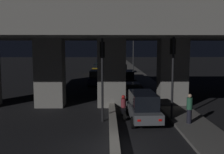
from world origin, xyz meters
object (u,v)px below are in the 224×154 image
traffic_light_left_of_median (102,65)px  car_white_fourth (121,72)px  traffic_light_right_of_median (173,63)px  motorcycle_black_filtering_near (123,108)px  car_grey_lead (143,106)px  car_silver_fourth_oncoming (101,62)px  motorcycle_blue_filtering_mid (117,89)px  car_black_third (127,78)px  car_grey_fifth (120,69)px  street_lamp (132,45)px  car_taxi_yellow_second_oncoming (98,69)px  car_dark_blue_lead_oncoming (97,77)px  pedestrian_on_sidewalk (189,108)px  motorcycle_red_filtering_far (115,79)px  car_silver_second (130,90)px  car_dark_green_third_oncoming (100,64)px

traffic_light_left_of_median → car_white_fourth: traffic_light_left_of_median is taller
traffic_light_right_of_median → motorcycle_black_filtering_near: traffic_light_right_of_median is taller
car_grey_lead → car_silver_fourth_oncoming: (-3.63, 48.72, -0.28)m
car_white_fourth → motorcycle_blue_filtering_mid: car_white_fourth is taller
traffic_light_right_of_median → car_black_third: size_ratio=1.21×
car_grey_lead → motorcycle_blue_filtering_mid: bearing=6.1°
car_grey_fifth → motorcycle_black_filtering_near: bearing=-180.0°
traffic_light_left_of_median → traffic_light_right_of_median: (4.29, -0.00, 0.13)m
traffic_light_right_of_median → street_lamp: street_lamp is taller
street_lamp → motorcycle_black_filtering_near: street_lamp is taller
car_taxi_yellow_second_oncoming → car_dark_blue_lead_oncoming: bearing=2.8°
traffic_light_left_of_median → street_lamp: bearing=81.1°
motorcycle_black_filtering_near → pedestrian_on_sidewalk: (3.73, -1.84, 0.41)m
motorcycle_blue_filtering_mid → traffic_light_right_of_median: bearing=-159.9°
motorcycle_red_filtering_far → car_taxi_yellow_second_oncoming: bearing=12.3°
car_white_fourth → motorcycle_blue_filtering_mid: size_ratio=2.17×
car_silver_second → car_dark_green_third_oncoming: size_ratio=1.04×
street_lamp → car_taxi_yellow_second_oncoming: (-5.69, -1.10, -4.05)m
car_white_fourth → pedestrian_on_sidewalk: size_ratio=2.33×
street_lamp → car_grey_fifth: street_lamp is taller
car_silver_fourth_oncoming → motorcycle_red_filtering_far: bearing=4.2°
car_grey_fifth → car_silver_second: bearing=-177.7°
traffic_light_right_of_median → car_silver_fourth_oncoming: traffic_light_right_of_median is taller
traffic_light_left_of_median → pedestrian_on_sidewalk: 5.73m
traffic_light_left_of_median → traffic_light_right_of_median: bearing=-0.0°
street_lamp → motorcycle_black_filtering_near: bearing=-96.5°
traffic_light_right_of_median → car_taxi_yellow_second_oncoming: size_ratio=1.22×
street_lamp → car_black_third: (-1.98, -14.88, -3.88)m
car_grey_lead → car_black_third: size_ratio=0.92×
motorcycle_black_filtering_near → pedestrian_on_sidewalk: pedestrian_on_sidewalk is taller
motorcycle_red_filtering_far → car_black_third: bearing=-141.7°
car_black_third → car_taxi_yellow_second_oncoming: 14.27m
street_lamp → car_taxi_yellow_second_oncoming: street_lamp is taller
car_grey_fifth → car_silver_fourth_oncoming: bearing=11.9°
traffic_light_right_of_median → car_white_fourth: 20.68m
car_white_fourth → car_dark_green_third_oncoming: 19.65m
car_silver_fourth_oncoming → car_white_fourth: bearing=6.9°
traffic_light_left_of_median → traffic_light_right_of_median: traffic_light_right_of_median is taller
car_grey_lead → pedestrian_on_sidewalk: pedestrian_on_sidewalk is taller
car_white_fourth → street_lamp: bearing=-13.3°
car_silver_fourth_oncoming → motorcycle_black_filtering_near: bearing=3.2°
car_dark_blue_lead_oncoming → pedestrian_on_sidewalk: pedestrian_on_sidewalk is taller
car_grey_fifth → motorcycle_black_filtering_near: car_grey_fifth is taller
traffic_light_left_of_median → car_grey_lead: (2.51, -0.10, -2.52)m
street_lamp → motorcycle_black_filtering_near: 28.36m
motorcycle_red_filtering_far → car_silver_second: bearing=-170.2°
car_black_third → motorcycle_black_filtering_near: bearing=177.6°
car_silver_fourth_oncoming → motorcycle_red_filtering_far: size_ratio=2.48×
car_grey_fifth → motorcycle_blue_filtering_mid: 19.20m
car_grey_lead → car_dark_green_third_oncoming: bearing=2.9°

